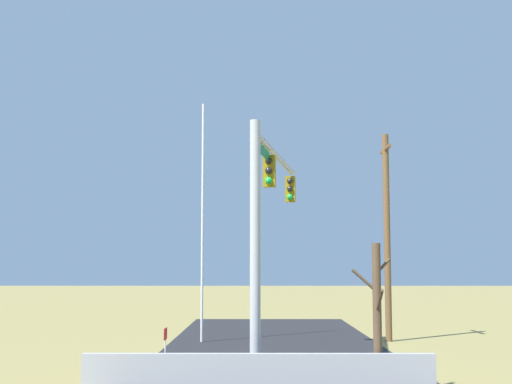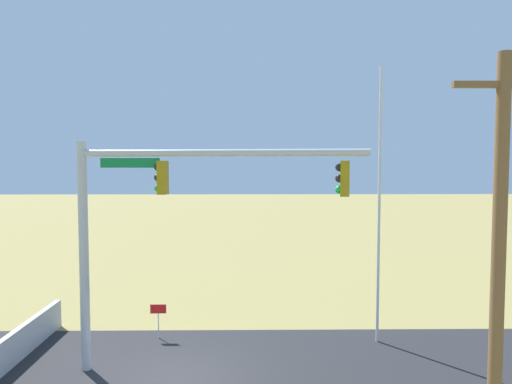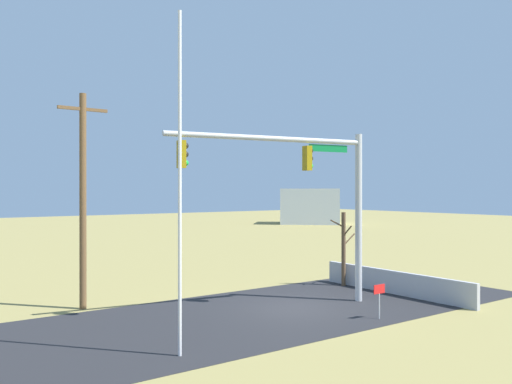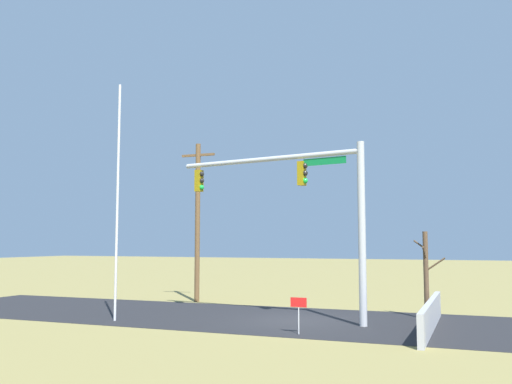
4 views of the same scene
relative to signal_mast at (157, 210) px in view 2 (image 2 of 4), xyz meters
The scene contains 8 objects.
ground_plane 4.91m from the signal_mast, 154.94° to the left, with size 160.00×160.00×0.00m, color olive.
road_surface 6.71m from the signal_mast, behind, with size 28.00×8.00×0.01m, color #232326.
sidewalk_corner 5.85m from the signal_mast, ahead, with size 6.00×6.00×0.01m, color #B7B5AD.
retaining_fence 6.35m from the signal_mast, ahead, with size 0.20×7.93×1.02m, color #A8A8AD.
signal_mast is the anchor object (origin of this frame).
flagpole 7.54m from the signal_mast, 160.51° to the right, with size 0.10×0.10×9.47m, color silver.
utility_pole 8.84m from the signal_mast, 146.62° to the left, with size 1.90×0.26×8.26m.
open_sign 4.96m from the signal_mast, 79.18° to the right, with size 0.56×0.04×1.22m.
Camera 2 is at (-2.06, 13.40, 6.23)m, focal length 33.54 mm.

